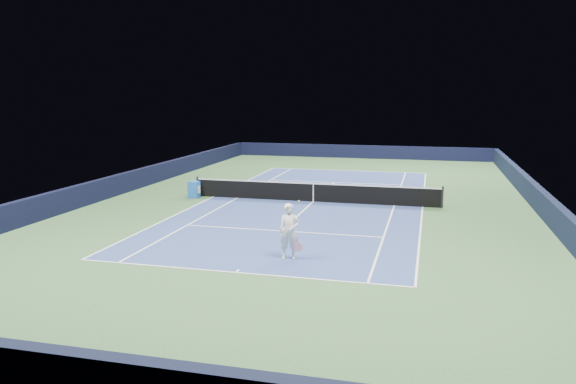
# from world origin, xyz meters

# --- Properties ---
(ground) EXTENTS (40.00, 40.00, 0.00)m
(ground) POSITION_xyz_m (0.00, 0.00, 0.00)
(ground) COLOR #335830
(ground) RESTS_ON ground
(wall_far) EXTENTS (22.00, 0.35, 1.10)m
(wall_far) POSITION_xyz_m (0.00, 19.82, 0.55)
(wall_far) COLOR black
(wall_far) RESTS_ON ground
(wall_near) EXTENTS (22.00, 0.35, 1.10)m
(wall_near) POSITION_xyz_m (0.00, -19.82, 0.55)
(wall_near) COLOR black
(wall_near) RESTS_ON ground
(wall_right) EXTENTS (0.35, 40.00, 1.10)m
(wall_right) POSITION_xyz_m (10.82, 0.00, 0.55)
(wall_right) COLOR #111833
(wall_right) RESTS_ON ground
(wall_left) EXTENTS (0.35, 40.00, 1.10)m
(wall_left) POSITION_xyz_m (-10.82, 0.00, 0.55)
(wall_left) COLOR black
(wall_left) RESTS_ON ground
(court_surface) EXTENTS (10.97, 23.77, 0.01)m
(court_surface) POSITION_xyz_m (0.00, 0.00, 0.00)
(court_surface) COLOR navy
(court_surface) RESTS_ON ground
(baseline_far) EXTENTS (10.97, 0.08, 0.00)m
(baseline_far) POSITION_xyz_m (0.00, 11.88, 0.01)
(baseline_far) COLOR white
(baseline_far) RESTS_ON ground
(baseline_near) EXTENTS (10.97, 0.08, 0.00)m
(baseline_near) POSITION_xyz_m (0.00, -11.88, 0.01)
(baseline_near) COLOR white
(baseline_near) RESTS_ON ground
(sideline_doubles_right) EXTENTS (0.08, 23.77, 0.00)m
(sideline_doubles_right) POSITION_xyz_m (5.49, 0.00, 0.01)
(sideline_doubles_right) COLOR white
(sideline_doubles_right) RESTS_ON ground
(sideline_doubles_left) EXTENTS (0.08, 23.77, 0.00)m
(sideline_doubles_left) POSITION_xyz_m (-5.49, 0.00, 0.01)
(sideline_doubles_left) COLOR white
(sideline_doubles_left) RESTS_ON ground
(sideline_singles_right) EXTENTS (0.08, 23.77, 0.00)m
(sideline_singles_right) POSITION_xyz_m (4.12, 0.00, 0.01)
(sideline_singles_right) COLOR white
(sideline_singles_right) RESTS_ON ground
(sideline_singles_left) EXTENTS (0.08, 23.77, 0.00)m
(sideline_singles_left) POSITION_xyz_m (-4.12, 0.00, 0.01)
(sideline_singles_left) COLOR white
(sideline_singles_left) RESTS_ON ground
(service_line_far) EXTENTS (8.23, 0.08, 0.00)m
(service_line_far) POSITION_xyz_m (0.00, 6.40, 0.01)
(service_line_far) COLOR white
(service_line_far) RESTS_ON ground
(service_line_near) EXTENTS (8.23, 0.08, 0.00)m
(service_line_near) POSITION_xyz_m (0.00, -6.40, 0.01)
(service_line_near) COLOR white
(service_line_near) RESTS_ON ground
(center_service_line) EXTENTS (0.08, 12.80, 0.00)m
(center_service_line) POSITION_xyz_m (0.00, 0.00, 0.01)
(center_service_line) COLOR white
(center_service_line) RESTS_ON ground
(center_mark_far) EXTENTS (0.08, 0.30, 0.00)m
(center_mark_far) POSITION_xyz_m (0.00, 11.73, 0.01)
(center_mark_far) COLOR white
(center_mark_far) RESTS_ON ground
(center_mark_near) EXTENTS (0.08, 0.30, 0.00)m
(center_mark_near) POSITION_xyz_m (0.00, -11.73, 0.01)
(center_mark_near) COLOR white
(center_mark_near) RESTS_ON ground
(tennis_net) EXTENTS (12.90, 0.10, 1.07)m
(tennis_net) POSITION_xyz_m (0.00, 0.00, 0.50)
(tennis_net) COLOR black
(tennis_net) RESTS_ON ground
(sponsor_cube) EXTENTS (0.59, 0.49, 0.88)m
(sponsor_cube) POSITION_xyz_m (-6.40, -0.48, 0.44)
(sponsor_cube) COLOR blue
(sponsor_cube) RESTS_ON ground
(tennis_player) EXTENTS (0.88, 1.34, 1.89)m
(tennis_player) POSITION_xyz_m (1.25, -10.03, 0.95)
(tennis_player) COLOR white
(tennis_player) RESTS_ON ground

